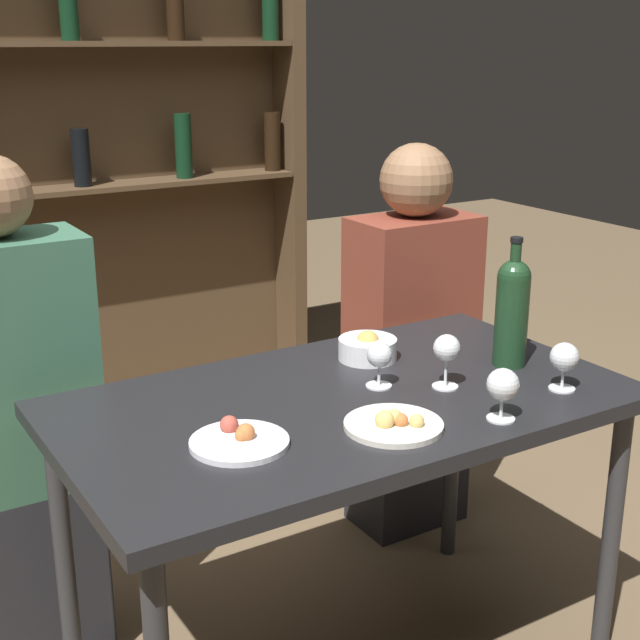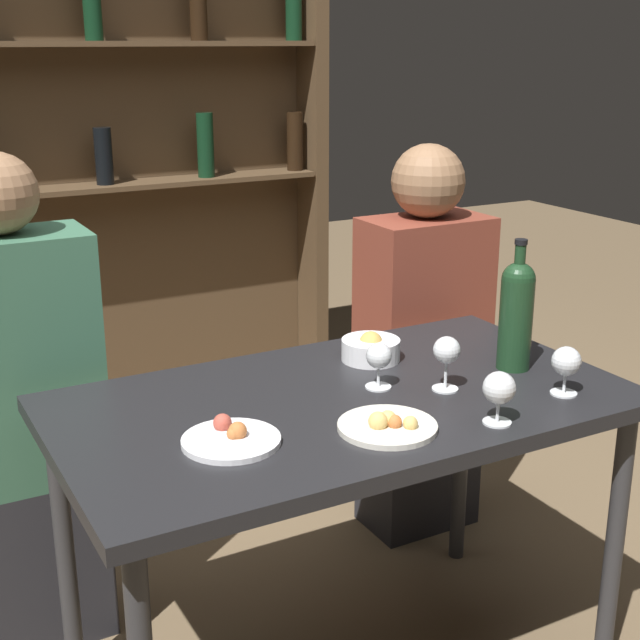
{
  "view_description": "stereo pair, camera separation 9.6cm",
  "coord_description": "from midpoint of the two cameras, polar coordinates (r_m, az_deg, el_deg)",
  "views": [
    {
      "loc": [
        -1.01,
        -1.53,
        1.49
      ],
      "look_at": [
        0.0,
        0.11,
        0.89
      ],
      "focal_mm": 50.0,
      "sensor_mm": 36.0,
      "label": 1
    },
    {
      "loc": [
        -0.92,
        -1.58,
        1.49
      ],
      "look_at": [
        0.0,
        0.11,
        0.89
      ],
      "focal_mm": 50.0,
      "sensor_mm": 36.0,
      "label": 2
    }
  ],
  "objects": [
    {
      "name": "wine_glass_0",
      "position": [
        1.87,
        10.17,
        -4.2
      ],
      "size": [
        0.07,
        0.07,
        0.11
      ],
      "color": "silver",
      "rests_on": "dining_table"
    },
    {
      "name": "food_plate_0",
      "position": [
        1.82,
        3.24,
        -6.67
      ],
      "size": [
        0.2,
        0.2,
        0.04
      ],
      "color": "silver",
      "rests_on": "dining_table"
    },
    {
      "name": "wine_bottle",
      "position": [
        2.17,
        10.96,
        0.76
      ],
      "size": [
        0.08,
        0.08,
        0.32
      ],
      "color": "#19381E",
      "rests_on": "dining_table"
    },
    {
      "name": "seated_person_right",
      "position": [
        2.75,
        4.83,
        -1.99
      ],
      "size": [
        0.37,
        0.22,
        1.21
      ],
      "color": "#26262B",
      "rests_on": "ground_plane"
    },
    {
      "name": "wine_glass_1",
      "position": [
        2.06,
        14.08,
        -2.42
      ],
      "size": [
        0.07,
        0.07,
        0.11
      ],
      "color": "silver",
      "rests_on": "dining_table"
    },
    {
      "name": "wine_rack_wall",
      "position": [
        3.6,
        -16.2,
        11.67
      ],
      "size": [
        1.88,
        0.21,
        2.28
      ],
      "color": "#4C3823",
      "rests_on": "ground_plane"
    },
    {
      "name": "food_plate_1",
      "position": [
        1.77,
        -6.78,
        -7.63
      ],
      "size": [
        0.2,
        0.2,
        0.04
      ],
      "color": "white",
      "rests_on": "dining_table"
    },
    {
      "name": "dining_table",
      "position": [
        2.01,
        0.22,
        -6.82
      ],
      "size": [
        1.27,
        0.71,
        0.74
      ],
      "color": "black",
      "rests_on": "ground_plane"
    },
    {
      "name": "wine_glass_2",
      "position": [
        2.01,
        6.76,
        -1.95
      ],
      "size": [
        0.06,
        0.06,
        0.13
      ],
      "color": "silver",
      "rests_on": "dining_table"
    },
    {
      "name": "wine_glass_3",
      "position": [
        2.01,
        2.46,
        -2.39
      ],
      "size": [
        0.06,
        0.06,
        0.11
      ],
      "color": "silver",
      "rests_on": "dining_table"
    },
    {
      "name": "seated_person_left",
      "position": [
        2.3,
        -20.05,
        -6.74
      ],
      "size": [
        0.38,
        0.22,
        1.26
      ],
      "color": "#26262B",
      "rests_on": "ground_plane"
    },
    {
      "name": "snack_bowl",
      "position": [
        2.2,
        1.81,
        -1.8
      ],
      "size": [
        0.14,
        0.14,
        0.07
      ],
      "color": "white",
      "rests_on": "dining_table"
    }
  ]
}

